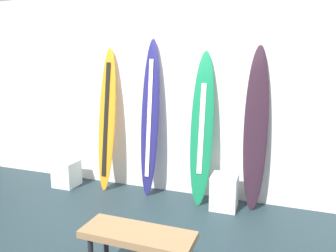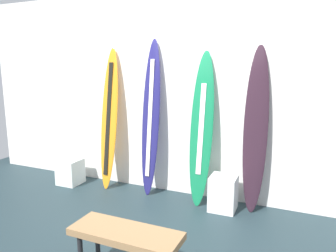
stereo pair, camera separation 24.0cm
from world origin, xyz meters
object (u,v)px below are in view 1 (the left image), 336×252
(surfboard_sunset, at_px, (107,121))
(surfboard_emerald, at_px, (202,129))
(surfboard_charcoal, at_px, (256,130))
(display_block_left, at_px, (67,174))
(bench, at_px, (138,238))
(surfboard_navy, at_px, (150,119))
(display_block_center, at_px, (224,192))

(surfboard_sunset, height_order, surfboard_emerald, surfboard_sunset)
(surfboard_charcoal, relative_size, display_block_left, 5.34)
(display_block_left, distance_m, bench, 2.51)
(surfboard_navy, xyz_separation_m, surfboard_charcoal, (1.40, 0.02, -0.06))
(surfboard_sunset, height_order, bench, surfboard_sunset)
(surfboard_charcoal, distance_m, display_block_left, 2.82)
(surfboard_sunset, xyz_separation_m, display_block_center, (1.73, -0.11, -0.79))
(surfboard_navy, xyz_separation_m, bench, (0.64, -1.76, -0.67))
(display_block_left, bearing_deg, surfboard_emerald, 4.43)
(surfboard_emerald, relative_size, display_block_left, 5.19)
(bench, bearing_deg, surfboard_emerald, 86.97)
(surfboard_sunset, distance_m, display_block_center, 1.91)
(surfboard_navy, distance_m, display_block_left, 1.57)
(surfboard_navy, height_order, bench, surfboard_navy)
(bench, bearing_deg, surfboard_sunset, 126.97)
(surfboard_sunset, height_order, display_block_left, surfboard_sunset)
(surfboard_emerald, relative_size, bench, 2.10)
(surfboard_charcoal, height_order, bench, surfboard_charcoal)
(surfboard_sunset, bearing_deg, display_block_left, -165.76)
(surfboard_emerald, height_order, display_block_left, surfboard_emerald)
(surfboard_sunset, height_order, display_block_center, surfboard_sunset)
(surfboard_charcoal, bearing_deg, surfboard_emerald, -175.92)
(surfboard_navy, bearing_deg, display_block_left, -171.97)
(display_block_left, bearing_deg, surfboard_charcoal, 4.34)
(display_block_left, distance_m, display_block_center, 2.37)
(bench, bearing_deg, display_block_center, 75.40)
(surfboard_charcoal, bearing_deg, bench, -112.96)
(surfboard_charcoal, bearing_deg, surfboard_sunset, -178.79)
(surfboard_navy, relative_size, surfboard_charcoal, 1.06)
(surfboard_sunset, distance_m, bench, 2.26)
(surfboard_sunset, relative_size, bench, 2.17)
(surfboard_emerald, bearing_deg, surfboard_charcoal, 4.08)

